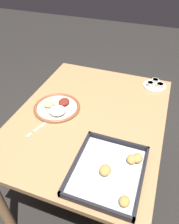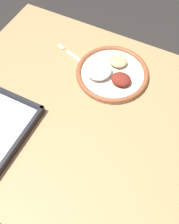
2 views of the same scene
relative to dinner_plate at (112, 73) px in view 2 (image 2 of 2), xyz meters
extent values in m
plane|color=#282623|center=(-0.01, 0.21, -0.74)|extent=(8.00, 8.00, 0.00)
cube|color=#AD7F51|center=(-0.01, 0.21, -0.03)|extent=(1.10, 0.86, 0.03)
cylinder|color=#AD7F51|center=(0.49, -0.17, -0.39)|extent=(0.06, 0.06, 0.70)
cylinder|color=beige|center=(0.00, 0.00, -0.01)|extent=(0.28, 0.28, 0.01)
torus|color=brown|center=(0.00, 0.00, 0.00)|extent=(0.29, 0.29, 0.02)
ellipsoid|color=white|center=(0.04, 0.02, 0.02)|extent=(0.10, 0.10, 0.03)
ellipsoid|color=maroon|center=(-0.05, 0.02, 0.01)|extent=(0.08, 0.07, 0.03)
ellipsoid|color=tan|center=(0.00, -0.06, 0.01)|extent=(0.07, 0.06, 0.03)
cube|color=silver|center=(0.15, -0.01, -0.01)|extent=(0.14, 0.06, 0.00)
cylinder|color=silver|center=(0.25, -0.05, -0.01)|extent=(0.03, 0.01, 0.00)
cylinder|color=silver|center=(0.25, -0.04, -0.01)|extent=(0.03, 0.01, 0.00)
cylinder|color=silver|center=(0.25, -0.04, -0.01)|extent=(0.03, 0.01, 0.00)
cylinder|color=silver|center=(0.25, -0.04, -0.01)|extent=(0.03, 0.01, 0.00)
cube|color=black|center=(0.33, 0.27, 0.01)|extent=(0.37, 0.01, 0.03)
cube|color=black|center=(0.15, 0.42, 0.01)|extent=(0.01, 0.32, 0.03)
camera|label=1|loc=(0.91, 0.54, 0.84)|focal=35.00mm
camera|label=2|loc=(-0.22, 0.63, 0.79)|focal=42.00mm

